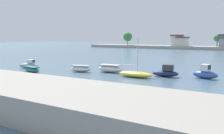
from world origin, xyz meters
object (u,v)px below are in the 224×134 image
moored_boat_0 (29,65)px  mooring_buoy_0 (103,68)px  moored_boat_4 (135,74)px  moored_boat_6 (205,73)px  moored_boat_1 (32,69)px  mooring_buoy_1 (106,85)px  moored_boat_2 (81,69)px  moored_boat_5 (166,72)px  moored_boat_3 (110,69)px  mooring_buoy_2 (76,82)px

moored_boat_0 → mooring_buoy_0: size_ratio=8.98×
moored_boat_4 → moored_boat_6: (8.33, 4.06, 0.25)m
moored_boat_1 → mooring_buoy_0: 11.53m
mooring_buoy_1 → moored_boat_2: bearing=142.7°
mooring_buoy_1 → moored_boat_4: bearing=90.6°
moored_boat_0 → moored_boat_5: size_ratio=1.01×
moored_boat_2 → moored_boat_5: size_ratio=0.98×
moored_boat_3 → mooring_buoy_2: 10.37m
moored_boat_2 → mooring_buoy_0: size_ratio=8.71×
moored_boat_4 → mooring_buoy_2: moored_boat_4 is taller
moored_boat_2 → mooring_buoy_1: 12.36m
moored_boat_1 → mooring_buoy_0: moored_boat_1 is taller
moored_boat_1 → moored_boat_6: (24.49, 8.25, 0.27)m
moored_boat_4 → moored_boat_6: bearing=27.6°
moored_boat_4 → mooring_buoy_2: size_ratio=15.45×
moored_boat_1 → moored_boat_3: 12.39m
moored_boat_0 → mooring_buoy_1: (20.53, -6.17, -0.41)m
moored_boat_4 → mooring_buoy_2: bearing=-113.4°
moored_boat_2 → moored_boat_4: bearing=-16.5°
moored_boat_4 → moored_boat_5: 4.35m
moored_boat_6 → moored_boat_2: bearing=-156.4°
moored_boat_4 → moored_boat_0: bearing=-175.0°
moored_boat_4 → moored_boat_6: moored_boat_4 is taller
moored_boat_1 → moored_boat_2: 7.73m
moored_boat_0 → mooring_buoy_1: moored_boat_0 is taller
moored_boat_3 → mooring_buoy_2: bearing=-82.2°
moored_boat_0 → mooring_buoy_2: bearing=-41.4°
moored_boat_2 → moored_boat_6: 18.51m
moored_boat_6 → mooring_buoy_1: bearing=-114.5°
moored_boat_2 → moored_boat_5: (13.11, 2.64, 0.12)m
mooring_buoy_2 → mooring_buoy_0: bearing=110.7°
moored_boat_2 → mooring_buoy_2: 10.13m
moored_boat_0 → moored_boat_5: bearing=-9.8°
moored_boat_5 → mooring_buoy_1: size_ratio=13.77×
moored_boat_2 → mooring_buoy_2: moored_boat_2 is taller
moored_boat_3 → moored_boat_4: 5.96m
mooring_buoy_1 → moored_boat_1: bearing=169.0°
mooring_buoy_1 → mooring_buoy_2: bearing=-170.2°
moored_boat_0 → moored_boat_4: moored_boat_4 is taller
moored_boat_5 → mooring_buoy_2: bearing=-133.6°
moored_boat_3 → mooring_buoy_1: bearing=-61.8°
moored_boat_2 → moored_boat_4: (9.76, -0.12, -0.07)m
moored_boat_5 → moored_boat_6: bearing=4.4°
moored_boat_0 → mooring_buoy_2: 18.07m
moored_boat_3 → moored_boat_6: 14.00m
moored_boat_0 → moored_boat_6: size_ratio=1.08×
moored_boat_1 → moored_boat_2: size_ratio=1.05×
moored_boat_6 → moored_boat_3: bearing=-161.0°
moored_boat_6 → moored_boat_0: bearing=-158.3°
moored_boat_5 → mooring_buoy_1: (-3.28, -10.12, -0.48)m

